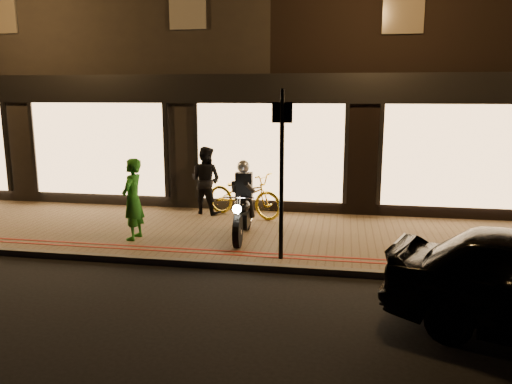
% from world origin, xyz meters
% --- Properties ---
extents(ground, '(90.00, 90.00, 0.00)m').
position_xyz_m(ground, '(0.00, 0.00, 0.00)').
color(ground, black).
rests_on(ground, ground).
extents(sidewalk, '(50.00, 4.00, 0.12)m').
position_xyz_m(sidewalk, '(0.00, 2.00, 0.06)').
color(sidewalk, brown).
rests_on(sidewalk, ground).
extents(kerb_stone, '(50.00, 0.14, 0.12)m').
position_xyz_m(kerb_stone, '(0.00, 0.05, 0.06)').
color(kerb_stone, '#59544C').
rests_on(kerb_stone, ground).
extents(red_kerb_lines, '(50.00, 0.26, 0.01)m').
position_xyz_m(red_kerb_lines, '(0.00, 0.55, 0.12)').
color(red_kerb_lines, maroon).
rests_on(red_kerb_lines, sidewalk).
extents(building_row, '(48.00, 10.11, 8.50)m').
position_xyz_m(building_row, '(-0.00, 8.99, 4.25)').
color(building_row, black).
rests_on(building_row, ground).
extents(motorcycle, '(0.60, 1.94, 1.59)m').
position_xyz_m(motorcycle, '(-0.19, 1.61, 0.73)').
color(motorcycle, black).
rests_on(motorcycle, sidewalk).
extents(sign_post, '(0.35, 0.08, 3.00)m').
position_xyz_m(sign_post, '(0.74, 0.41, 1.80)').
color(sign_post, black).
rests_on(sign_post, sidewalk).
extents(bicycle_gold, '(2.16, 1.41, 1.07)m').
position_xyz_m(bicycle_gold, '(-0.52, 3.35, 0.66)').
color(bicycle_gold, yellow).
rests_on(bicycle_gold, sidewalk).
extents(person_green, '(0.42, 0.62, 1.65)m').
position_xyz_m(person_green, '(-2.35, 1.12, 0.95)').
color(person_green, '#24771F').
rests_on(person_green, sidewalk).
extents(person_dark, '(0.95, 0.84, 1.65)m').
position_xyz_m(person_dark, '(-1.51, 3.53, 0.95)').
color(person_dark, black).
rests_on(person_dark, sidewalk).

